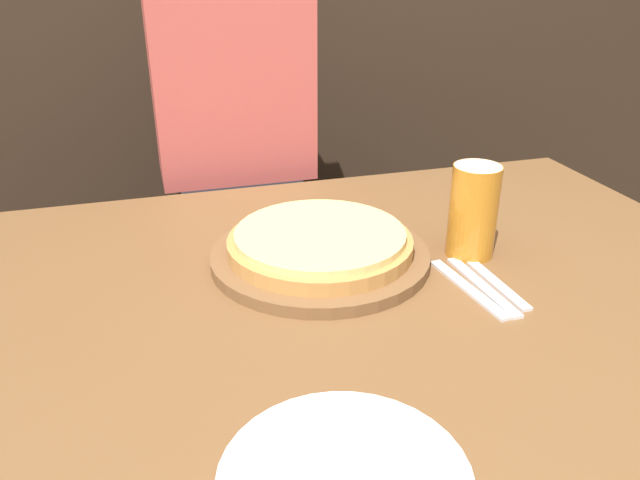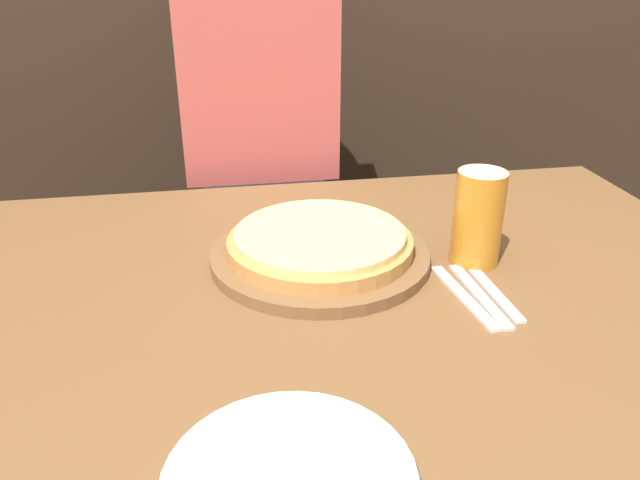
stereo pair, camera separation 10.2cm
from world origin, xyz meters
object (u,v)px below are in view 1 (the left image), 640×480
pizza_on_board (320,248)px  spoon (497,284)px  fork (468,288)px  beer_glass (474,208)px  diner_person (238,195)px  dinner_knife (482,286)px

pizza_on_board → spoon: pizza_on_board is taller
fork → pizza_on_board: bearing=141.3°
pizza_on_board → beer_glass: size_ratio=2.29×
diner_person → beer_glass: bearing=-62.7°
dinner_knife → diner_person: bearing=111.0°
spoon → dinner_knife: bearing=180.0°
pizza_on_board → dinner_knife: bearing=-35.3°
pizza_on_board → fork: pizza_on_board is taller
fork → dinner_knife: bearing=0.0°
fork → beer_glass: bearing=61.2°
pizza_on_board → diner_person: diner_person is taller
beer_glass → fork: size_ratio=0.82×
dinner_knife → beer_glass: bearing=72.2°
beer_glass → diner_person: (-0.30, 0.59, -0.17)m
fork → spoon: same height
fork → diner_person: size_ratio=0.15×
spoon → pizza_on_board: bearing=147.6°
dinner_knife → spoon: 0.03m
dinner_knife → pizza_on_board: bearing=144.7°
beer_glass → fork: bearing=-118.8°
pizza_on_board → beer_glass: bearing=-9.8°
beer_glass → dinner_knife: bearing=-107.8°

